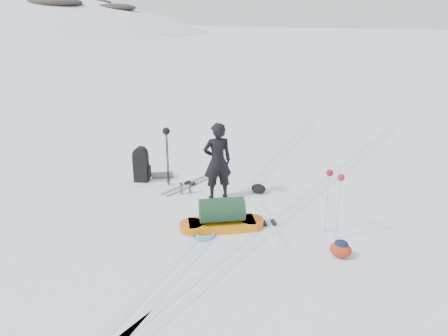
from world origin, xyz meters
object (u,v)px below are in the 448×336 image
(expedition_rucksack, at_px, (144,165))
(ski_poles_black, at_px, (167,138))
(pulk_sled, at_px, (222,217))
(skier, at_px, (217,161))

(expedition_rucksack, relative_size, ski_poles_black, 0.61)
(pulk_sled, relative_size, ski_poles_black, 1.13)
(skier, distance_m, expedition_rucksack, 2.27)
(pulk_sled, xyz_separation_m, ski_poles_black, (-2.26, 1.49, 0.98))
(skier, height_order, expedition_rucksack, skier)
(pulk_sled, bearing_deg, ski_poles_black, 111.87)
(skier, relative_size, expedition_rucksack, 1.99)
(pulk_sled, height_order, ski_poles_black, ski_poles_black)
(expedition_rucksack, xyz_separation_m, ski_poles_black, (0.73, 0.02, 0.81))
(skier, bearing_deg, pulk_sled, 78.89)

